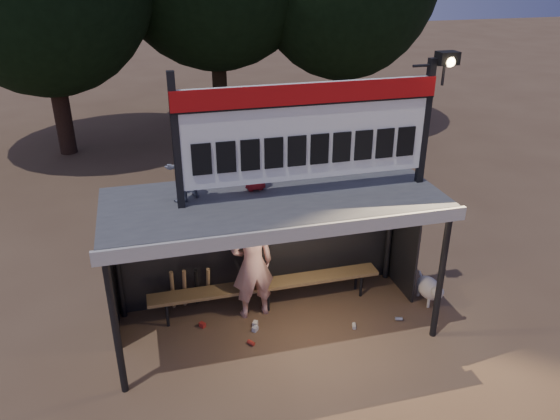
% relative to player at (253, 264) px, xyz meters
% --- Properties ---
extents(ground, '(80.00, 80.00, 0.00)m').
position_rel_player_xyz_m(ground, '(0.26, -0.40, -0.98)').
color(ground, brown).
rests_on(ground, ground).
extents(player, '(0.76, 0.54, 1.95)m').
position_rel_player_xyz_m(player, '(0.00, 0.00, 0.00)').
color(player, white).
rests_on(player, ground).
extents(child_a, '(0.65, 0.62, 1.06)m').
position_rel_player_xyz_m(child_a, '(-1.04, -0.14, 1.87)').
color(child_a, gray).
rests_on(child_a, dugout_shelter).
extents(child_b, '(0.44, 0.31, 0.85)m').
position_rel_player_xyz_m(child_b, '(0.06, -0.05, 1.77)').
color(child_b, maroon).
rests_on(child_b, dugout_shelter).
extents(dugout_shelter, '(5.10, 2.08, 2.32)m').
position_rel_player_xyz_m(dugout_shelter, '(0.26, -0.15, 0.87)').
color(dugout_shelter, '#414144').
rests_on(dugout_shelter, ground).
extents(scoreboard_assembly, '(4.10, 0.27, 1.99)m').
position_rel_player_xyz_m(scoreboard_assembly, '(0.82, -0.41, 2.35)').
color(scoreboard_assembly, black).
rests_on(scoreboard_assembly, dugout_shelter).
extents(bench, '(4.00, 0.35, 0.48)m').
position_rel_player_xyz_m(bench, '(0.26, 0.15, -0.54)').
color(bench, olive).
rests_on(bench, ground).
extents(dog, '(0.36, 0.81, 0.49)m').
position_rel_player_xyz_m(dog, '(3.05, -0.45, -0.70)').
color(dog, silver).
rests_on(dog, ground).
extents(bats, '(0.67, 0.35, 0.84)m').
position_rel_player_xyz_m(bats, '(-1.00, 0.42, -0.55)').
color(bats, olive).
rests_on(bats, ground).
extents(litter, '(3.32, 0.79, 0.08)m').
position_rel_player_xyz_m(litter, '(0.40, -0.55, -0.94)').
color(litter, '#A6211C').
rests_on(litter, ground).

